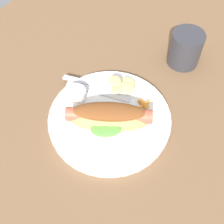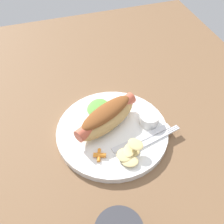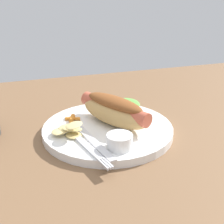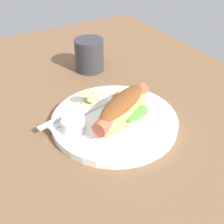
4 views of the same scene
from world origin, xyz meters
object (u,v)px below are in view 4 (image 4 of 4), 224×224
carrot_garnish (119,95)px  hot_dog (123,109)px  drinking_cup (89,55)px  plate (115,121)px  fork (70,113)px  knife (80,114)px  chips_pile (90,97)px  sauce_ramekin (74,126)px

carrot_garnish → hot_dog: bearing=153.4°
carrot_garnish → drinking_cup: (18.35, -1.84, 2.27)cm
plate → drinking_cup: (24.62, -6.73, 3.50)cm
fork → knife: 2.20cm
drinking_cup → chips_pile: bearing=153.4°
knife → drinking_cup: (20.13, -12.40, 2.52)cm
hot_dog → carrot_garnish: size_ratio=5.51×
hot_dog → knife: bearing=-71.0°
plate → chips_pile: (8.10, 1.53, 1.93)cm
plate → knife: 7.30cm
hot_dog → knife: 9.46cm
sauce_ramekin → carrot_garnish: bearing=-66.2°
hot_dog → knife: (6.20, 6.55, -2.83)cm
hot_dog → sauce_ramekin: 10.19cm
fork → chips_pile: 6.25cm
hot_dog → drinking_cup: bearing=-130.1°
plate → sauce_ramekin: bearing=88.9°
chips_pile → carrot_garnish: 6.71cm
hot_dog → fork: 11.57cm
knife → drinking_cup: drinking_cup is taller
knife → chips_pile: size_ratio=1.98×
knife → chips_pile: 5.57cm
plate → hot_dog: size_ratio=1.48×
plate → chips_pile: chips_pile is taller
sauce_ramekin → fork: size_ratio=0.31×
chips_pile → plate: bearing=-169.3°
drinking_cup → plate: bearing=164.7°
carrot_garnish → fork: bearing=91.5°
chips_pile → drinking_cup: size_ratio=0.89×
hot_dog → sauce_ramekin: bearing=-38.4°
chips_pile → carrot_garnish: (-1.83, -6.42, -0.69)cm
chips_pile → knife: bearing=131.1°
fork → knife: (-1.45, -1.65, -0.02)cm
chips_pile → carrot_garnish: chips_pile is taller
sauce_ramekin → drinking_cup: bearing=-32.7°
sauce_ramekin → knife: bearing=-37.4°
hot_dog → fork: hot_dog is taller
hot_dog → chips_pile: 10.27cm
hot_dog → fork: size_ratio=1.18×
hot_dog → carrot_garnish: bearing=-144.2°
knife → chips_pile: (3.61, -4.14, 0.95)cm
plate → hot_dog: 4.27cm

